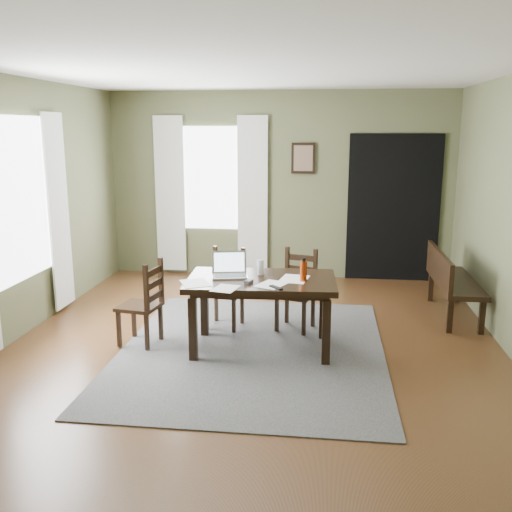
# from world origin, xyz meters

# --- Properties ---
(ground) EXTENTS (5.00, 6.00, 0.01)m
(ground) POSITION_xyz_m (0.00, 0.00, -0.01)
(ground) COLOR #492C16
(room_shell) EXTENTS (5.02, 6.02, 2.71)m
(room_shell) POSITION_xyz_m (0.00, 0.00, 1.80)
(room_shell) COLOR #585D3C
(room_shell) RESTS_ON ground
(rug) EXTENTS (2.60, 3.20, 0.01)m
(rug) POSITION_xyz_m (0.00, 0.00, 0.01)
(rug) COLOR #414141
(rug) RESTS_ON ground
(dining_table) EXTENTS (1.49, 0.94, 0.72)m
(dining_table) POSITION_xyz_m (0.09, 0.04, 0.64)
(dining_table) COLOR black
(dining_table) RESTS_ON rug
(chair_end) EXTENTS (0.44, 0.44, 0.88)m
(chair_end) POSITION_xyz_m (-1.11, 0.02, 0.43)
(chair_end) COLOR black
(chair_end) RESTS_ON rug
(chair_back_left) EXTENTS (0.43, 0.43, 0.87)m
(chair_back_left) POSITION_xyz_m (-0.38, 0.67, 0.43)
(chair_back_left) COLOR black
(chair_back_left) RESTS_ON rug
(chair_back_right) EXTENTS (0.48, 0.48, 0.87)m
(chair_back_right) POSITION_xyz_m (0.40, 0.70, 0.43)
(chair_back_right) COLOR black
(chair_back_right) RESTS_ON rug
(bench) EXTENTS (0.44, 1.37, 0.78)m
(bench) POSITION_xyz_m (2.15, 1.35, 0.46)
(bench) COLOR black
(bench) RESTS_ON ground
(laptop) EXTENTS (0.39, 0.34, 0.24)m
(laptop) POSITION_xyz_m (-0.24, 0.11, 0.80)
(laptop) COLOR #B7B7BC
(laptop) RESTS_ON dining_table
(computer_mouse) EXTENTS (0.08, 0.11, 0.03)m
(computer_mouse) POSITION_xyz_m (-0.02, -0.14, 0.75)
(computer_mouse) COLOR #3F3F42
(computer_mouse) RESTS_ON dining_table
(tv_remote) EXTENTS (0.14, 0.15, 0.02)m
(tv_remote) POSITION_xyz_m (0.26, -0.29, 0.74)
(tv_remote) COLOR black
(tv_remote) RESTS_ON dining_table
(drinking_glass) EXTENTS (0.07, 0.07, 0.15)m
(drinking_glass) POSITION_xyz_m (0.06, 0.19, 0.81)
(drinking_glass) COLOR silver
(drinking_glass) RESTS_ON dining_table
(water_bottle) EXTENTS (0.08, 0.08, 0.23)m
(water_bottle) POSITION_xyz_m (0.50, -0.01, 0.84)
(water_bottle) COLOR #A6310C
(water_bottle) RESTS_ON dining_table
(paper_a) EXTENTS (0.36, 0.39, 0.00)m
(paper_a) POSITION_xyz_m (-0.52, -0.21, 0.74)
(paper_a) COLOR white
(paper_a) RESTS_ON dining_table
(paper_b) EXTENTS (0.33, 0.36, 0.00)m
(paper_b) POSITION_xyz_m (0.20, -0.17, 0.74)
(paper_b) COLOR white
(paper_b) RESTS_ON dining_table
(paper_d) EXTENTS (0.31, 0.37, 0.00)m
(paper_d) POSITION_xyz_m (0.40, 0.06, 0.74)
(paper_d) COLOR white
(paper_d) RESTS_ON dining_table
(paper_e) EXTENTS (0.26, 0.31, 0.00)m
(paper_e) POSITION_xyz_m (-0.20, -0.35, 0.74)
(paper_e) COLOR white
(paper_e) RESTS_ON dining_table
(window_left) EXTENTS (0.01, 1.30, 1.70)m
(window_left) POSITION_xyz_m (-2.47, 0.20, 1.45)
(window_left) COLOR white
(window_left) RESTS_ON ground
(window_back) EXTENTS (1.00, 0.01, 1.50)m
(window_back) POSITION_xyz_m (-1.00, 2.97, 1.45)
(window_back) COLOR white
(window_back) RESTS_ON ground
(curtain_left_far) EXTENTS (0.03, 0.48, 2.30)m
(curtain_left_far) POSITION_xyz_m (-2.44, 1.02, 1.20)
(curtain_left_far) COLOR silver
(curtain_left_far) RESTS_ON ground
(curtain_back_left) EXTENTS (0.44, 0.03, 2.30)m
(curtain_back_left) POSITION_xyz_m (-1.62, 2.94, 1.20)
(curtain_back_left) COLOR silver
(curtain_back_left) RESTS_ON ground
(curtain_back_right) EXTENTS (0.44, 0.03, 2.30)m
(curtain_back_right) POSITION_xyz_m (-0.38, 2.94, 1.20)
(curtain_back_right) COLOR silver
(curtain_back_right) RESTS_ON ground
(framed_picture) EXTENTS (0.34, 0.03, 0.44)m
(framed_picture) POSITION_xyz_m (0.35, 2.97, 1.75)
(framed_picture) COLOR black
(framed_picture) RESTS_ON ground
(doorway_back) EXTENTS (1.30, 0.03, 2.10)m
(doorway_back) POSITION_xyz_m (1.65, 2.97, 1.05)
(doorway_back) COLOR black
(doorway_back) RESTS_ON ground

